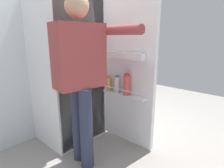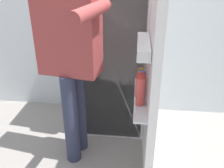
# 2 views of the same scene
# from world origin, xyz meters

# --- Properties ---
(ground_plane) EXTENTS (6.03, 6.03, 0.00)m
(ground_plane) POSITION_xyz_m (0.00, 0.00, 0.00)
(ground_plane) COLOR gray
(refrigerator) EXTENTS (0.72, 1.23, 1.65)m
(refrigerator) POSITION_xyz_m (0.03, 0.48, 0.82)
(refrigerator) COLOR white
(refrigerator) RESTS_ON ground_plane
(person) EXTENTS (0.53, 0.77, 1.56)m
(person) POSITION_xyz_m (-0.23, 0.01, 0.93)
(person) COLOR #2D334C
(person) RESTS_ON ground_plane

